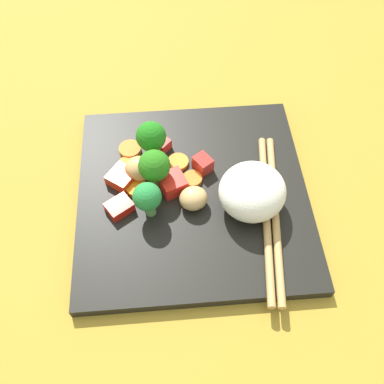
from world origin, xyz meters
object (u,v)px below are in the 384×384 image
(square_plate, at_px, (193,195))
(rice_mound, at_px, (252,191))
(chopstick_pair, at_px, (271,214))
(carrot_slice_0, at_px, (127,164))
(broccoli_floret_1, at_px, (147,198))

(square_plate, xyz_separation_m, rice_mound, (-0.02, -0.07, 0.03))
(square_plate, bearing_deg, chopstick_pair, -112.38)
(carrot_slice_0, relative_size, chopstick_pair, 0.10)
(rice_mound, xyz_separation_m, carrot_slice_0, (0.06, 0.15, -0.02))
(broccoli_floret_1, xyz_separation_m, carrot_slice_0, (0.07, 0.03, -0.03))
(rice_mound, height_order, broccoli_floret_1, rice_mound)
(square_plate, distance_m, chopstick_pair, 0.10)
(rice_mound, relative_size, carrot_slice_0, 3.47)
(square_plate, distance_m, rice_mound, 0.08)
(broccoli_floret_1, xyz_separation_m, chopstick_pair, (-0.01, -0.14, -0.03))
(carrot_slice_0, distance_m, chopstick_pair, 0.18)
(square_plate, bearing_deg, carrot_slice_0, 62.43)
(chopstick_pair, bearing_deg, square_plate, 72.13)
(square_plate, height_order, carrot_slice_0, carrot_slice_0)
(carrot_slice_0, xyz_separation_m, chopstick_pair, (-0.08, -0.17, 0.00))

